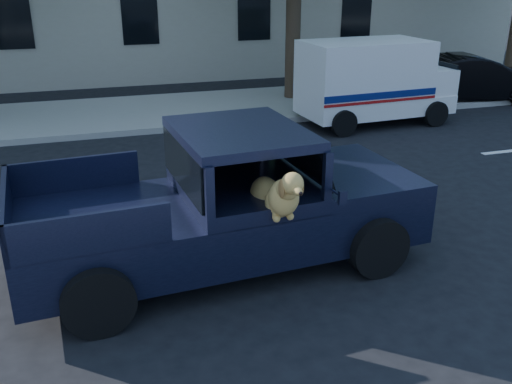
# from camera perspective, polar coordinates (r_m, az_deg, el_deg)

# --- Properties ---
(ground) EXTENTS (120.00, 120.00, 0.00)m
(ground) POSITION_cam_1_polar(r_m,az_deg,el_deg) (7.77, -6.15, -8.56)
(ground) COLOR black
(ground) RESTS_ON ground
(far_sidewalk) EXTENTS (60.00, 4.00, 0.15)m
(far_sidewalk) POSITION_cam_1_polar(r_m,az_deg,el_deg) (16.31, -12.73, 7.63)
(far_sidewalk) COLOR gray
(far_sidewalk) RESTS_ON ground
(lane_stripes) EXTENTS (21.60, 0.14, 0.01)m
(lane_stripes) POSITION_cam_1_polar(r_m,az_deg,el_deg) (11.21, 0.38, 1.39)
(lane_stripes) COLOR silver
(lane_stripes) RESTS_ON ground
(pickup_truck) EXTENTS (5.53, 2.88, 1.93)m
(pickup_truck) POSITION_cam_1_polar(r_m,az_deg,el_deg) (7.77, -3.89, -3.03)
(pickup_truck) COLOR black
(pickup_truck) RESTS_ON ground
(mail_truck) EXTENTS (4.01, 2.20, 2.14)m
(mail_truck) POSITION_cam_1_polar(r_m,az_deg,el_deg) (15.38, 11.54, 10.18)
(mail_truck) COLOR silver
(mail_truck) RESTS_ON ground
(parked_sedan) EXTENTS (2.34, 4.51, 1.41)m
(parked_sedan) POSITION_cam_1_polar(r_m,az_deg,el_deg) (18.77, 20.90, 10.54)
(parked_sedan) COLOR black
(parked_sedan) RESTS_ON ground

